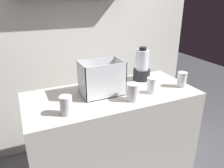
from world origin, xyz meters
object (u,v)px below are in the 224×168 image
at_px(carrot_display_bin, 102,84).
at_px(juice_cup_carrot_left, 133,93).
at_px(juice_cup_carrot_far_left, 66,106).
at_px(juice_cup_pomegranate_middle, 152,86).
at_px(blender_pitcher, 142,67).
at_px(juice_cup_beet_right, 182,80).

relative_size(carrot_display_bin, juice_cup_carrot_left, 2.49).
bearing_deg(juice_cup_carrot_far_left, juice_cup_pomegranate_middle, 4.92).
relative_size(blender_pitcher, juice_cup_beet_right, 2.37).
xyz_separation_m(juice_cup_pomegranate_middle, juice_cup_beet_right, (0.31, 0.00, -0.00)).
relative_size(blender_pitcher, juice_cup_carrot_far_left, 2.38).
bearing_deg(juice_cup_pomegranate_middle, juice_cup_carrot_left, -164.18).
relative_size(juice_cup_carrot_left, juice_cup_beet_right, 1.02).
bearing_deg(carrot_display_bin, juice_cup_carrot_left, -51.06).
height_order(blender_pitcher, juice_cup_beet_right, blender_pitcher).
bearing_deg(juice_cup_beet_right, juice_cup_pomegranate_middle, -179.31).
distance_m(blender_pitcher, juice_cup_carrot_left, 0.47).
height_order(carrot_display_bin, juice_cup_pomegranate_middle, carrot_display_bin).
height_order(blender_pitcher, juice_cup_carrot_left, blender_pitcher).
bearing_deg(carrot_display_bin, juice_cup_carrot_far_left, -148.41).
bearing_deg(juice_cup_beet_right, juice_cup_carrot_far_left, -176.37).
relative_size(juice_cup_pomegranate_middle, juice_cup_beet_right, 0.99).
xyz_separation_m(blender_pitcher, juice_cup_carrot_far_left, (-0.80, -0.36, -0.07)).
distance_m(juice_cup_carrot_far_left, juice_cup_carrot_left, 0.51).
bearing_deg(juice_cup_carrot_far_left, juice_cup_carrot_left, 0.33).
relative_size(juice_cup_carrot_far_left, juice_cup_carrot_left, 0.98).
bearing_deg(carrot_display_bin, juice_cup_pomegranate_middle, -21.63).
height_order(blender_pitcher, juice_cup_carrot_far_left, blender_pitcher).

